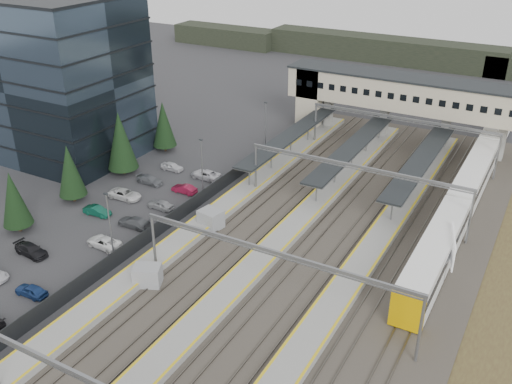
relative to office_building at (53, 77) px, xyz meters
The scene contains 14 objects.
ground 39.86m from the office_building, 18.43° to the right, with size 220.00×220.00×0.00m, color #2B2B2D.
office_building is the anchor object (origin of this frame).
conifer_row 22.40m from the office_building, 48.57° to the right, with size 4.42×49.82×9.50m.
car_park 30.38m from the office_building, 35.71° to the right, with size 10.68×44.54×1.29m.
lampposts 31.00m from the office_building, 21.00° to the right, with size 0.50×53.25×8.07m.
fence 32.32m from the office_building, 13.35° to the right, with size 0.08×90.00×2.00m.
relay_cabin_near 42.72m from the office_building, 32.70° to the right, with size 3.37×3.00×2.31m.
relay_cabin_far 36.94m from the office_building, 15.26° to the right, with size 3.05×2.69×2.46m.
rail_corridor 47.39m from the office_building, ahead, with size 34.00×90.00×0.92m.
canopies 46.29m from the office_building, 19.23° to the left, with size 23.10×30.00×3.28m.
footbridge 53.18m from the office_building, 34.47° to the left, with size 40.40×6.40×11.20m.
gantries 49.23m from the office_building, 10.62° to the right, with size 28.40×62.28×7.17m.
train 62.88m from the office_building, 14.91° to the left, with size 3.14×65.59×3.95m.
billboard 62.31m from the office_building, ahead, with size 1.60×5.55×4.79m.
Camera 1 is at (32.14, -47.40, 35.27)m, focal length 40.00 mm.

